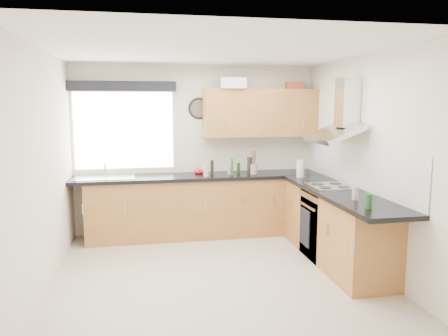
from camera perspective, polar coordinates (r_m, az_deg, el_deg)
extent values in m
plane|color=beige|center=(5.15, -1.01, -13.66)|extent=(3.60, 3.60, 0.00)
cube|color=white|center=(4.81, -1.09, 15.14)|extent=(3.60, 3.60, 0.02)
cube|color=silver|center=(6.59, -3.67, 2.42)|extent=(3.60, 0.02, 2.50)
cube|color=silver|center=(3.09, 4.57, -4.44)|extent=(3.60, 0.02, 2.50)
cube|color=silver|center=(4.86, -22.45, -0.35)|extent=(0.02, 3.60, 2.50)
cube|color=silver|center=(5.42, 18.06, 0.72)|extent=(0.02, 3.60, 2.50)
cube|color=silver|center=(6.52, -12.92, 4.80)|extent=(1.40, 0.02, 1.10)
cube|color=black|center=(6.42, -13.14, 10.37)|extent=(1.50, 0.18, 0.14)
cube|color=white|center=(5.69, 16.49, 0.42)|extent=(0.01, 3.00, 0.54)
cube|color=#915D2D|center=(6.44, -4.17, -5.15)|extent=(3.00, 0.58, 0.86)
cube|color=#915D2D|center=(6.79, 9.42, -4.52)|extent=(0.60, 0.60, 0.86)
cube|color=#915D2D|center=(5.59, 14.30, -7.50)|extent=(0.58, 2.10, 0.86)
cube|color=black|center=(6.35, -3.31, -1.14)|extent=(3.60, 0.62, 0.05)
cube|color=black|center=(5.35, 15.05, -3.23)|extent=(0.62, 2.42, 0.05)
cube|color=black|center=(5.72, 13.57, -7.17)|extent=(0.56, 0.58, 0.85)
cube|color=silver|center=(5.61, 13.74, -2.31)|extent=(0.52, 0.52, 0.01)
cube|color=#915D2D|center=(6.57, 4.79, 7.19)|extent=(1.70, 0.35, 0.70)
cube|color=silver|center=(6.42, -12.22, -5.68)|extent=(0.55, 0.54, 0.79)
cylinder|color=black|center=(6.55, -3.26, 7.77)|extent=(0.32, 0.04, 0.32)
cube|color=silver|center=(6.37, 1.18, 11.01)|extent=(0.39, 0.30, 0.15)
cube|color=#C94E2E|center=(6.83, 9.11, 10.57)|extent=(0.27, 0.24, 0.11)
cylinder|color=gray|center=(6.42, 3.91, -0.18)|extent=(0.12, 0.12, 0.14)
cylinder|color=silver|center=(6.23, 9.97, -0.08)|extent=(0.12, 0.12, 0.24)
cylinder|color=#ACA092|center=(6.36, 0.76, -0.31)|extent=(0.06, 0.06, 0.12)
cylinder|color=black|center=(6.40, -1.57, 0.11)|extent=(0.05, 0.05, 0.21)
cylinder|color=#B4AB9A|center=(6.21, -2.35, -0.29)|extent=(0.07, 0.07, 0.18)
cylinder|color=black|center=(6.47, 3.37, 0.37)|extent=(0.07, 0.07, 0.25)
cylinder|color=#1D5120|center=(6.27, 1.04, 0.11)|extent=(0.04, 0.04, 0.24)
cylinder|color=#193713|center=(6.49, 1.90, 0.00)|extent=(0.05, 0.05, 0.15)
cylinder|color=#AEA195|center=(4.92, 16.79, -3.14)|extent=(0.07, 0.07, 0.15)
cylinder|color=#1E4F1C|center=(4.53, 18.36, -4.14)|extent=(0.07, 0.07, 0.15)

